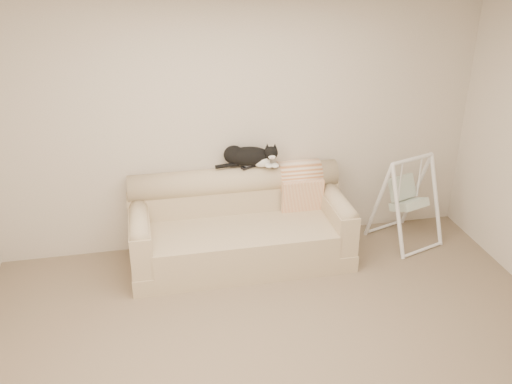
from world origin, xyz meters
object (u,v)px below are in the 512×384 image
tuxedo_cat (249,156)px  baby_swing (407,199)px  remote_a (249,166)px  remote_b (271,165)px  sofa (239,227)px

tuxedo_cat → baby_swing: tuxedo_cat is taller
remote_a → remote_b: size_ratio=1.07×
remote_a → baby_swing: baby_swing is taller
sofa → remote_a: size_ratio=12.03×
sofa → baby_swing: size_ratio=2.24×
tuxedo_cat → baby_swing: 1.76m
remote_a → remote_b: 0.22m
remote_b → baby_swing: size_ratio=0.17×
sofa → remote_a: (0.15, 0.24, 0.56)m
remote_b → baby_swing: 1.52m
tuxedo_cat → baby_swing: bearing=-9.0°
remote_b → sofa: bearing=-147.9°
sofa → remote_a: bearing=57.8°
remote_b → tuxedo_cat: tuxedo_cat is taller
remote_a → tuxedo_cat: size_ratio=0.28×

